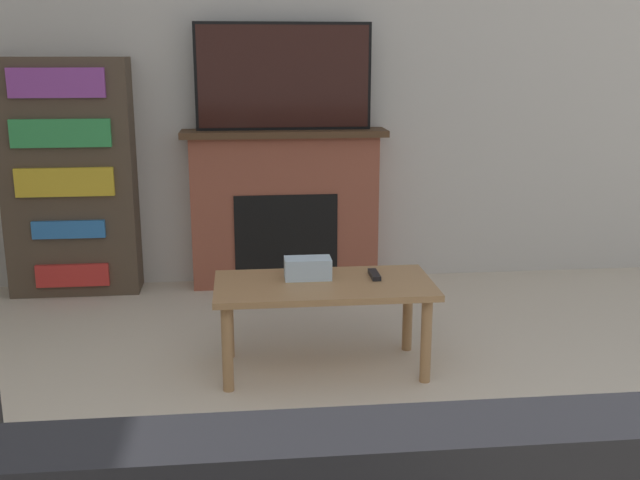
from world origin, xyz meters
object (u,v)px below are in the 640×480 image
fireplace (285,208)px  tv (284,77)px  coffee_table (323,295)px  bookshelf (70,178)px

fireplace → tv: (0.00, -0.02, 0.82)m
fireplace → tv: tv is taller
fireplace → tv: bearing=-90.0°
fireplace → coffee_table: (0.10, -1.38, -0.13)m
fireplace → tv: size_ratio=1.18×
fireplace → bookshelf: bearing=-179.0°
tv → coffee_table: size_ratio=1.06×
tv → bookshelf: bearing=-179.9°
tv → bookshelf: 1.45m
fireplace → bookshelf: 1.34m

